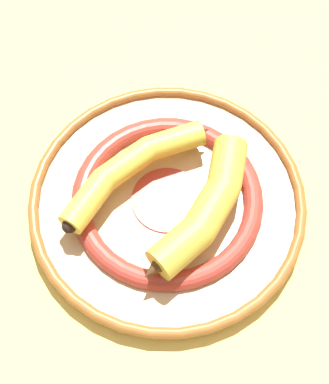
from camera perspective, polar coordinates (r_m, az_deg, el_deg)
name	(u,v)px	position (r m, az deg, el deg)	size (l,w,h in m)	color
ground_plane	(190,189)	(0.66, 2.73, 0.27)	(2.80, 2.80, 0.00)	#E5CC6B
decorative_bowl	(164,200)	(0.63, 0.00, -0.87)	(0.33, 0.33, 0.03)	tan
banana_a	(130,166)	(0.62, -3.70, 2.76)	(0.16, 0.17, 0.03)	yellow
banana_b	(202,209)	(0.59, 4.03, -1.85)	(0.19, 0.11, 0.04)	gold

